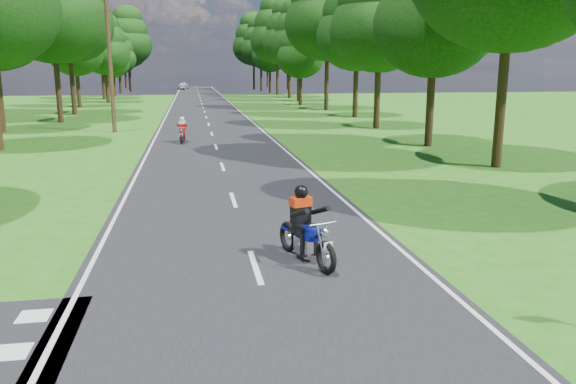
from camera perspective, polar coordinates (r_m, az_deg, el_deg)
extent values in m
plane|color=#236316|center=(9.64, -1.98, -11.74)|extent=(160.00, 160.00, 0.00)
cube|color=black|center=(58.86, -8.63, 8.48)|extent=(7.00, 140.00, 0.02)
cube|color=silver|center=(11.47, -3.34, -7.58)|extent=(0.12, 2.00, 0.01)
cube|color=silver|center=(17.21, -5.57, -0.79)|extent=(0.12, 2.00, 0.01)
cube|color=silver|center=(23.08, -6.67, 2.58)|extent=(0.12, 2.00, 0.01)
cube|color=silver|center=(29.01, -7.33, 4.58)|extent=(0.12, 2.00, 0.01)
cube|color=silver|center=(34.96, -7.76, 5.90)|extent=(0.12, 2.00, 0.01)
cube|color=silver|center=(40.92, -8.07, 6.83)|extent=(0.12, 2.00, 0.01)
cube|color=silver|center=(46.89, -8.30, 7.53)|extent=(0.12, 2.00, 0.01)
cube|color=silver|center=(52.87, -8.48, 8.07)|extent=(0.12, 2.00, 0.01)
cube|color=silver|center=(58.86, -8.63, 8.50)|extent=(0.12, 2.00, 0.01)
cube|color=silver|center=(64.85, -8.74, 8.85)|extent=(0.12, 2.00, 0.01)
cube|color=silver|center=(70.83, -8.84, 9.14)|extent=(0.12, 2.00, 0.01)
cube|color=silver|center=(76.82, -8.92, 9.38)|extent=(0.12, 2.00, 0.01)
cube|color=silver|center=(82.82, -8.99, 9.59)|extent=(0.12, 2.00, 0.01)
cube|color=silver|center=(88.81, -9.05, 9.77)|extent=(0.12, 2.00, 0.01)
cube|color=silver|center=(94.80, -9.11, 9.93)|extent=(0.12, 2.00, 0.01)
cube|color=silver|center=(100.80, -9.16, 10.07)|extent=(0.12, 2.00, 0.01)
cube|color=silver|center=(106.79, -9.20, 10.20)|extent=(0.12, 2.00, 0.01)
cube|color=silver|center=(112.79, -9.23, 10.31)|extent=(0.12, 2.00, 0.01)
cube|color=silver|center=(118.79, -9.27, 10.41)|extent=(0.12, 2.00, 0.01)
cube|color=silver|center=(124.78, -9.30, 10.50)|extent=(0.12, 2.00, 0.01)
cube|color=silver|center=(58.89, -11.87, 8.37)|extent=(0.10, 140.00, 0.01)
cube|color=silver|center=(59.02, -5.39, 8.59)|extent=(0.10, 140.00, 0.01)
cube|color=silver|center=(9.14, -26.29, -14.37)|extent=(0.50, 0.50, 0.01)
cube|color=silver|center=(10.18, -24.39, -11.40)|extent=(0.50, 0.50, 0.01)
cylinder|color=black|center=(39.74, -27.20, 8.14)|extent=(0.40, 0.40, 3.79)
cylinder|color=black|center=(45.39, -22.28, 9.29)|extent=(0.40, 0.40, 4.32)
ellipsoid|color=black|center=(45.49, -22.84, 15.97)|extent=(7.56, 7.56, 6.42)
cylinder|color=black|center=(52.82, -21.02, 9.75)|extent=(0.40, 0.40, 4.40)
ellipsoid|color=black|center=(52.91, -21.49, 15.61)|extent=(7.71, 7.71, 6.55)
cylinder|color=black|center=(62.60, -20.51, 9.53)|extent=(0.40, 0.40, 3.20)
ellipsoid|color=black|center=(62.57, -20.79, 13.13)|extent=(5.60, 5.60, 4.76)
ellipsoid|color=black|center=(62.63, -20.90, 14.55)|extent=(4.80, 4.80, 4.08)
ellipsoid|color=black|center=(62.73, -21.02, 15.97)|extent=(3.60, 3.60, 3.06)
cylinder|color=black|center=(69.57, -17.87, 9.94)|extent=(0.40, 0.40, 3.22)
ellipsoid|color=black|center=(69.55, -18.10, 13.20)|extent=(5.64, 5.64, 4.79)
ellipsoid|color=black|center=(69.61, -18.19, 14.49)|extent=(4.83, 4.83, 4.11)
ellipsoid|color=black|center=(69.70, -18.28, 15.78)|extent=(3.62, 3.62, 3.08)
cylinder|color=black|center=(77.47, -18.24, 10.26)|extent=(0.40, 0.40, 3.61)
ellipsoid|color=black|center=(77.47, -18.47, 13.54)|extent=(6.31, 6.31, 5.37)
ellipsoid|color=black|center=(77.54, -18.56, 14.84)|extent=(5.41, 5.41, 4.60)
ellipsoid|color=black|center=(77.65, -18.65, 16.13)|extent=(4.06, 4.06, 3.45)
cylinder|color=black|center=(85.18, -17.22, 10.15)|extent=(0.40, 0.40, 2.67)
ellipsoid|color=black|center=(85.14, -17.37, 12.36)|extent=(4.67, 4.67, 3.97)
ellipsoid|color=black|center=(85.16, -17.43, 13.23)|extent=(4.00, 4.00, 3.40)
ellipsoid|color=black|center=(85.20, -17.48, 14.10)|extent=(3.00, 3.00, 2.55)
cylinder|color=black|center=(94.29, -16.67, 10.49)|extent=(0.40, 0.40, 3.09)
ellipsoid|color=black|center=(94.27, -16.82, 12.79)|extent=(5.40, 5.40, 4.59)
ellipsoid|color=black|center=(94.31, -16.88, 13.70)|extent=(4.63, 4.63, 3.93)
ellipsoid|color=black|center=(94.37, -16.94, 14.61)|extent=(3.47, 3.47, 2.95)
cylinder|color=black|center=(100.65, -15.72, 11.03)|extent=(0.40, 0.40, 4.48)
ellipsoid|color=black|center=(100.71, -15.91, 14.16)|extent=(7.84, 7.84, 6.66)
ellipsoid|color=black|center=(100.81, -15.98, 15.40)|extent=(6.72, 6.72, 5.71)
ellipsoid|color=black|center=(100.97, -16.06, 16.64)|extent=(5.04, 5.04, 4.28)
cylinder|color=black|center=(109.69, -15.79, 11.01)|extent=(0.40, 0.40, 4.09)
ellipsoid|color=black|center=(109.72, -15.95, 13.64)|extent=(7.16, 7.16, 6.09)
ellipsoid|color=black|center=(109.79, -16.02, 14.67)|extent=(6.14, 6.14, 5.22)
ellipsoid|color=black|center=(109.90, -16.08, 15.71)|extent=(4.61, 4.61, 3.92)
cylinder|color=black|center=(24.28, 20.77, 7.72)|extent=(0.40, 0.40, 4.56)
cylinder|color=black|center=(30.03, 14.21, 7.88)|extent=(0.40, 0.40, 3.49)
ellipsoid|color=black|center=(30.02, 14.66, 16.08)|extent=(6.12, 6.12, 5.20)
cylinder|color=black|center=(38.35, 9.03, 9.16)|extent=(0.40, 0.40, 3.69)
ellipsoid|color=black|center=(38.37, 9.27, 15.95)|extent=(6.46, 6.46, 5.49)
ellipsoid|color=black|center=(38.53, 9.37, 18.62)|extent=(5.54, 5.54, 4.71)
cylinder|color=black|center=(47.10, 6.87, 9.84)|extent=(0.40, 0.40, 3.74)
ellipsoid|color=black|center=(47.13, 7.02, 15.45)|extent=(6.55, 6.55, 5.57)
ellipsoid|color=black|center=(47.26, 7.08, 17.66)|extent=(5.62, 5.62, 4.77)
cylinder|color=black|center=(54.99, 3.93, 10.73)|extent=(0.40, 0.40, 4.64)
ellipsoid|color=black|center=(55.12, 4.03, 16.68)|extent=(8.12, 8.12, 6.91)
cylinder|color=black|center=(61.80, 1.27, 10.14)|extent=(0.40, 0.40, 2.91)
ellipsoid|color=black|center=(61.76, 1.28, 13.46)|extent=(5.09, 5.09, 4.33)
ellipsoid|color=black|center=(61.81, 1.29, 14.78)|extent=(4.36, 4.36, 3.71)
ellipsoid|color=black|center=(61.88, 1.30, 16.09)|extent=(3.27, 3.27, 2.78)
cylinder|color=black|center=(69.36, 1.08, 10.79)|extent=(0.40, 0.40, 3.88)
ellipsoid|color=black|center=(69.38, 1.10, 14.74)|extent=(6.78, 6.78, 5.77)
ellipsoid|color=black|center=(69.48, 1.11, 16.30)|extent=(5.81, 5.81, 4.94)
ellipsoid|color=black|center=(69.64, 1.12, 17.85)|extent=(4.36, 4.36, 3.71)
cylinder|color=black|center=(77.74, 0.14, 11.09)|extent=(0.40, 0.40, 4.18)
ellipsoid|color=black|center=(77.79, 0.14, 14.88)|extent=(7.31, 7.31, 6.21)
ellipsoid|color=black|center=(77.90, 0.15, 16.37)|extent=(6.27, 6.27, 5.33)
ellipsoid|color=black|center=(78.07, 0.15, 17.87)|extent=(4.70, 4.70, 4.00)
cylinder|color=black|center=(86.54, -1.09, 11.38)|extent=(0.40, 0.40, 4.63)
ellipsoid|color=black|center=(86.62, -1.10, 15.15)|extent=(8.11, 8.11, 6.89)
ellipsoid|color=black|center=(86.75, -1.11, 16.64)|extent=(6.95, 6.95, 5.91)
ellipsoid|color=black|center=(86.95, -1.11, 18.12)|extent=(5.21, 5.21, 4.43)
cylinder|color=black|center=(93.74, -1.83, 11.07)|extent=(0.40, 0.40, 3.36)
ellipsoid|color=black|center=(93.73, -1.85, 13.60)|extent=(5.88, 5.88, 5.00)
ellipsoid|color=black|center=(93.78, -1.86, 14.60)|extent=(5.04, 5.04, 4.29)
ellipsoid|color=black|center=(93.86, -1.87, 15.60)|extent=(3.78, 3.78, 3.21)
cylinder|color=black|center=(100.83, -2.73, 11.36)|extent=(0.40, 0.40, 4.09)
ellipsoid|color=black|center=(100.86, -2.76, 14.22)|extent=(7.15, 7.15, 6.08)
ellipsoid|color=black|center=(100.94, -2.77, 15.35)|extent=(6.13, 6.13, 5.21)
ellipsoid|color=black|center=(101.06, -2.78, 16.48)|extent=(4.60, 4.60, 3.91)
cylinder|color=black|center=(108.48, -3.48, 11.53)|extent=(0.40, 0.40, 4.48)
ellipsoid|color=black|center=(108.53, -3.52, 14.45)|extent=(7.84, 7.84, 6.66)
ellipsoid|color=black|center=(108.63, -3.54, 15.60)|extent=(6.72, 6.72, 5.71)
ellipsoid|color=black|center=(108.77, -3.55, 16.75)|extent=(5.04, 5.04, 4.28)
cylinder|color=black|center=(119.43, -16.15, 11.01)|extent=(0.40, 0.40, 3.84)
ellipsoid|color=black|center=(119.44, -16.29, 13.27)|extent=(6.72, 6.72, 5.71)
ellipsoid|color=black|center=(119.50, -16.35, 14.17)|extent=(5.76, 5.76, 4.90)
ellipsoid|color=black|center=(119.58, -16.41, 15.06)|extent=(4.32, 4.32, 3.67)
cylinder|color=black|center=(121.81, -2.10, 11.57)|extent=(0.40, 0.40, 4.16)
ellipsoid|color=black|center=(121.84, -2.12, 13.98)|extent=(7.28, 7.28, 6.19)
ellipsoid|color=black|center=(121.91, -2.12, 14.93)|extent=(6.24, 6.24, 5.30)
ellipsoid|color=black|center=(122.01, -2.13, 15.88)|extent=(4.68, 4.68, 3.98)
cylinder|color=black|center=(104.80, -18.14, 10.66)|extent=(0.40, 0.40, 3.52)
ellipsoid|color=black|center=(104.79, -18.31, 13.02)|extent=(6.16, 6.16, 5.24)
ellipsoid|color=black|center=(104.84, -18.37, 13.96)|extent=(5.28, 5.28, 4.49)
ellipsoid|color=black|center=(104.92, -18.44, 14.89)|extent=(3.96, 3.96, 3.37)
cylinder|color=black|center=(108.26, -0.02, 11.55)|extent=(0.40, 0.40, 4.48)
ellipsoid|color=black|center=(108.32, -0.02, 14.47)|extent=(7.84, 7.84, 6.66)
ellipsoid|color=black|center=(108.41, -0.02, 15.63)|extent=(6.72, 6.72, 5.71)
ellipsoid|color=black|center=(108.56, -0.02, 16.78)|extent=(5.04, 5.04, 4.28)
cylinder|color=#382616|center=(37.03, -17.59, 11.97)|extent=(0.26, 0.26, 8.00)
cube|color=#382616|center=(37.19, -17.93, 17.05)|extent=(1.20, 0.10, 0.10)
imported|color=silver|center=(110.94, -10.60, 10.58)|extent=(2.44, 4.30, 1.38)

